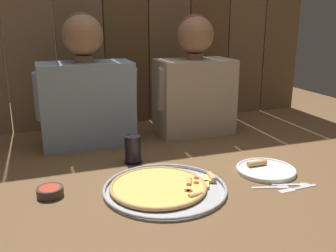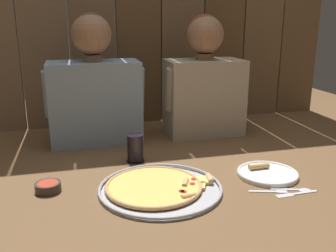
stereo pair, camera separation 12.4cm
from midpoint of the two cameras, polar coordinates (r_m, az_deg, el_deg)
ground_plane at (r=1.38m, az=4.85°, el=-8.25°), size 3.20×3.20×0.00m
pizza_tray at (r=1.30m, az=1.30°, el=-9.32°), size 0.42×0.42×0.03m
dinner_plate at (r=1.48m, az=17.20°, el=-6.91°), size 0.23×0.23×0.03m
drinking_glass at (r=1.53m, az=-2.70°, el=-3.46°), size 0.08×0.08×0.11m
dipping_bowl at (r=1.34m, az=-15.24°, el=-8.91°), size 0.09×0.09×0.03m
table_fork at (r=1.35m, az=17.84°, el=-9.46°), size 0.13×0.05×0.01m
table_knife at (r=1.37m, az=21.49°, el=-9.57°), size 0.16×0.02×0.01m
table_spoon at (r=1.40m, az=21.66°, el=-8.94°), size 0.14×0.06×0.01m
diner_left at (r=1.76m, az=-9.15°, el=5.85°), size 0.45×0.21×0.59m
diner_right at (r=1.88m, az=7.41°, el=6.58°), size 0.41×0.22×0.59m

